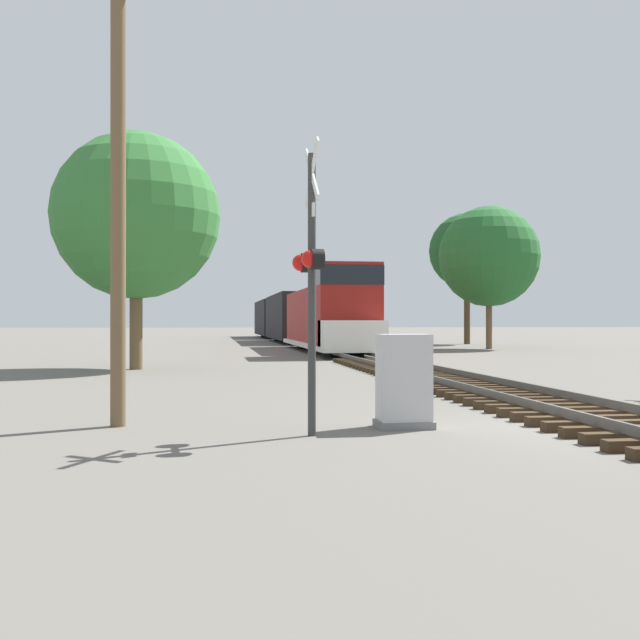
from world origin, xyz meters
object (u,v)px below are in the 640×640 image
Objects in this scene: tree_far_right at (136,216)px; freight_train at (292,318)px; crossing_signal_near at (310,270)px; utility_pole at (118,175)px; tree_deep_background at (467,251)px; tree_mid_background at (489,257)px; relay_cabinet at (404,382)px.

freight_train is at bearing 74.13° from tree_far_right.
crossing_signal_near is 3.66m from utility_pole.
freight_train is at bearing 169.75° from crossing_signal_near.
utility_pole is at bearing -120.53° from crossing_signal_near.
tree_deep_background reaches higher than crossing_signal_near.
tree_mid_background is at bearing 59.70° from utility_pole.
freight_train reaches higher than crossing_signal_near.
freight_train is at bearing 80.38° from utility_pole.
tree_far_right is 34.58m from tree_deep_background.
tree_far_right reaches higher than crossing_signal_near.
utility_pole is (-4.54, 0.83, 3.34)m from relay_cabinet.
tree_mid_background is 10.29m from tree_deep_background.
utility_pole is at bearing -85.57° from tree_far_right.
tree_deep_background is (12.73, -4.71, 4.99)m from freight_train.
tree_far_right is (-8.98, -31.58, 3.45)m from freight_train.
tree_deep_background is at bearing 69.29° from relay_cabinet.
relay_cabinet is 45.76m from tree_deep_background.
tree_deep_background is (17.62, 43.02, 4.52)m from crossing_signal_near.
utility_pole is 36.62m from tree_mid_background.
tree_deep_background is at bearing 63.67° from utility_pole.
tree_deep_background reaches higher than relay_cabinet.
relay_cabinet is at bearing -113.23° from tree_mid_background.
tree_deep_background reaches higher than tree_mid_background.
crossing_signal_near is 16.92m from tree_far_right.
tree_mid_background is 0.89× the size of tree_deep_background.
utility_pole is (-2.95, 1.45, 1.61)m from crossing_signal_near.
tree_far_right is 0.85× the size of tree_deep_background.
relay_cabinet is at bearing 106.86° from crossing_signal_near.
freight_train is 47.24m from relay_cabinet.
freight_train is 33.02m from tree_far_right.
freight_train is 18.50m from tree_mid_background.
utility_pole is at bearing -120.30° from tree_mid_background.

